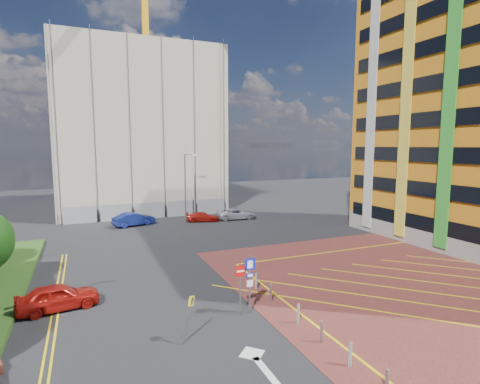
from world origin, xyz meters
TOP-DOWN VIEW (x-y plane):
  - ground at (0.00, 0.00)m, footprint 140.00×140.00m
  - forecourt at (14.00, 0.00)m, footprint 26.00×26.00m
  - lamp_back at (4.08, 28.00)m, footprint 1.53×0.16m
  - sign_cluster at (0.30, 0.98)m, footprint 1.17×0.12m
  - warning_sign at (-3.29, -0.70)m, footprint 0.79×0.42m
  - bollard_row at (2.30, -1.67)m, footprint 0.14×11.14m
  - construction_building at (0.00, 40.00)m, footprint 21.20×19.20m
  - tower_crane at (2.00, 39.44)m, footprint 1.60×35.00m
  - construction_fence at (1.00, 30.00)m, footprint 21.60×0.06m
  - car_red_left at (-9.00, 5.55)m, footprint 4.45×2.33m
  - car_blue_back at (-2.42, 26.32)m, footprint 4.87×2.86m
  - car_red_back at (5.43, 25.63)m, footprint 4.16×2.53m
  - car_silver_back at (9.73, 25.44)m, footprint 5.03×2.73m

SIDE VIEW (x-z plane):
  - ground at x=0.00m, z-range 0.00..0.00m
  - forecourt at x=14.00m, z-range 0.00..0.02m
  - bollard_row at x=2.30m, z-range 0.02..0.92m
  - car_red_back at x=5.43m, z-range 0.00..1.13m
  - car_silver_back at x=9.73m, z-range 0.00..1.34m
  - car_red_left at x=-9.00m, z-range 0.00..1.44m
  - car_blue_back at x=-2.42m, z-range 0.00..1.52m
  - construction_fence at x=1.00m, z-range 0.00..2.00m
  - warning_sign at x=-3.29m, z-range 0.31..2.55m
  - sign_cluster at x=0.30m, z-range 0.35..3.55m
  - lamp_back at x=4.08m, z-range 0.36..8.36m
  - construction_building at x=0.00m, z-range 0.00..22.00m
  - tower_crane at x=2.00m, z-range 8.15..43.55m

